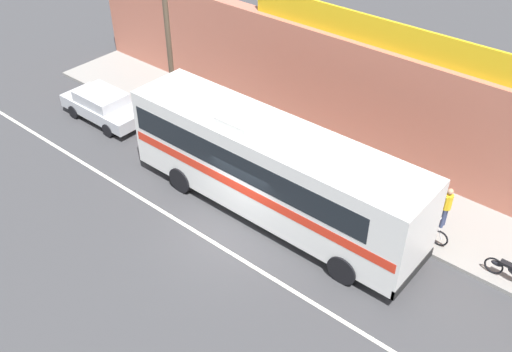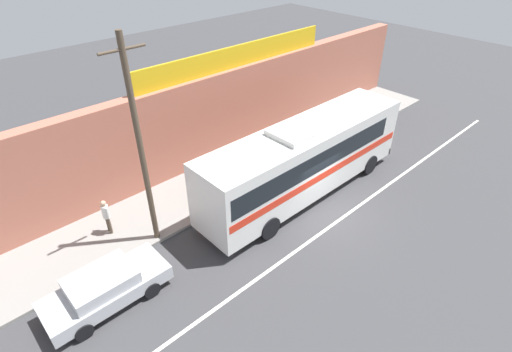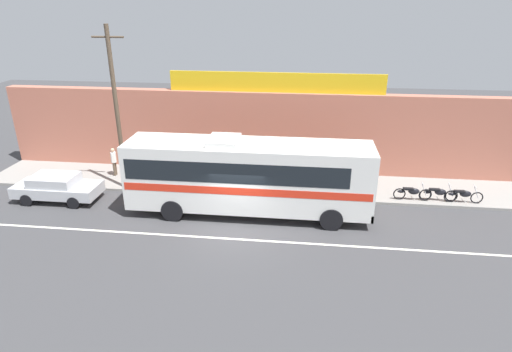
# 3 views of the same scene
# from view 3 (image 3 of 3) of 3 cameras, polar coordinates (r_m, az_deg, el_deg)

# --- Properties ---
(ground_plane) EXTENTS (70.00, 70.00, 0.00)m
(ground_plane) POSITION_cam_3_polar(r_m,az_deg,el_deg) (19.63, -2.68, -7.15)
(ground_plane) COLOR #3A3A3D
(sidewalk_slab) EXTENTS (30.00, 3.60, 0.14)m
(sidewalk_slab) POSITION_cam_3_polar(r_m,az_deg,el_deg) (24.20, -0.71, -0.95)
(sidewalk_slab) COLOR gray
(sidewalk_slab) RESTS_ON ground_plane
(storefront_facade) EXTENTS (30.00, 0.70, 4.80)m
(storefront_facade) POSITION_cam_3_polar(r_m,az_deg,el_deg) (25.41, -0.11, 5.80)
(storefront_facade) COLOR #B26651
(storefront_facade) RESTS_ON ground_plane
(storefront_billboard) EXTENTS (12.12, 0.12, 1.10)m
(storefront_billboard) POSITION_cam_3_polar(r_m,az_deg,el_deg) (24.61, 2.65, 12.29)
(storefront_billboard) COLOR gold
(storefront_billboard) RESTS_ON storefront_facade
(road_center_stripe) EXTENTS (30.00, 0.14, 0.01)m
(road_center_stripe) POSITION_cam_3_polar(r_m,az_deg,el_deg) (18.94, -3.08, -8.33)
(road_center_stripe) COLOR silver
(road_center_stripe) RESTS_ON ground_plane
(intercity_bus) EXTENTS (11.50, 2.67, 3.78)m
(intercity_bus) POSITION_cam_3_polar(r_m,az_deg,el_deg) (20.25, -1.23, 0.34)
(intercity_bus) COLOR silver
(intercity_bus) RESTS_ON ground_plane
(parked_car) EXTENTS (4.30, 1.84, 1.37)m
(parked_car) POSITION_cam_3_polar(r_m,az_deg,el_deg) (24.34, -24.89, -1.32)
(parked_car) COLOR #B7BABF
(parked_car) RESTS_ON ground_plane
(utility_pole) EXTENTS (1.60, 0.22, 8.46)m
(utility_pole) POSITION_cam_3_polar(r_m,az_deg,el_deg) (23.22, -18.00, 8.47)
(utility_pole) COLOR brown
(utility_pole) RESTS_ON sidewalk_slab
(motorcycle_purple) EXTENTS (1.88, 0.56, 0.94)m
(motorcycle_purple) POSITION_cam_3_polar(r_m,az_deg,el_deg) (23.27, 19.95, -2.05)
(motorcycle_purple) COLOR black
(motorcycle_purple) RESTS_ON sidewalk_slab
(motorcycle_green) EXTENTS (1.91, 0.56, 0.94)m
(motorcycle_green) POSITION_cam_3_polar(r_m,az_deg,el_deg) (23.98, 25.77, -2.28)
(motorcycle_green) COLOR black
(motorcycle_green) RESTS_ON sidewalk_slab
(motorcycle_blue) EXTENTS (1.91, 0.56, 0.94)m
(motorcycle_blue) POSITION_cam_3_polar(r_m,az_deg,el_deg) (22.80, 12.11, -1.65)
(motorcycle_blue) COLOR black
(motorcycle_blue) RESTS_ON sidewalk_slab
(motorcycle_black) EXTENTS (1.88, 0.56, 0.94)m
(motorcycle_black) POSITION_cam_3_polar(r_m,az_deg,el_deg) (23.68, 23.00, -2.10)
(motorcycle_black) COLOR black
(motorcycle_black) RESTS_ON sidewalk_slab
(pedestrian_far_right) EXTENTS (0.30, 0.48, 1.65)m
(pedestrian_far_right) POSITION_cam_3_polar(r_m,az_deg,el_deg) (23.56, 12.87, 0.49)
(pedestrian_far_right) COLOR navy
(pedestrian_far_right) RESTS_ON sidewalk_slab
(pedestrian_by_curb) EXTENTS (0.30, 0.48, 1.66)m
(pedestrian_by_curb) POSITION_cam_3_polar(r_m,az_deg,el_deg) (26.10, -18.35, 2.08)
(pedestrian_by_curb) COLOR brown
(pedestrian_by_curb) RESTS_ON sidewalk_slab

